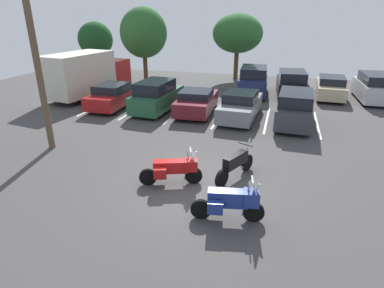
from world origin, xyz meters
TOP-DOWN VIEW (x-y plane):
  - ground at (0.00, 0.00)m, footprint 44.00×44.00m
  - motorcycle_touring at (-0.87, -0.10)m, footprint 2.14×1.16m
  - motorcycle_second at (1.43, -1.66)m, footprint 2.14×0.94m
  - motorcycle_third at (1.18, 0.93)m, footprint 1.09×2.15m
  - parking_stripes at (-2.19, 8.29)m, footprint 13.62×4.81m
  - car_red at (-7.78, 8.27)m, footprint 1.92×4.37m
  - car_green at (-4.82, 8.29)m, footprint 2.10×4.53m
  - car_maroon at (-2.33, 8.45)m, footprint 2.13×4.33m
  - car_grey at (0.33, 8.16)m, footprint 2.09×4.68m
  - car_charcoal at (3.27, 7.87)m, footprint 1.97×4.54m
  - car_far_navy at (0.41, 14.27)m, footprint 2.22×4.93m
  - car_far_black at (3.11, 14.52)m, footprint 2.23×4.41m
  - car_far_champagne at (5.80, 14.75)m, footprint 2.05×4.66m
  - car_far_silver at (8.51, 14.47)m, footprint 2.08×4.40m
  - box_truck at (-10.95, 10.40)m, footprint 3.36×7.17m
  - utility_pole at (-7.23, 1.53)m, footprint 1.61×1.03m
  - tree_rear at (-15.95, 19.99)m, footprint 3.39×3.39m
  - tree_left at (-1.73, 19.85)m, footprint 4.35×4.35m
  - tree_far_right at (-9.38, 17.06)m, footprint 3.99×3.99m

SIDE VIEW (x-z plane):
  - ground at x=0.00m, z-range -0.10..0.00m
  - parking_stripes at x=-2.19m, z-range 0.00..0.01m
  - motorcycle_third at x=1.18m, z-range -0.07..1.24m
  - motorcycle_touring at x=-0.87m, z-range -0.04..1.29m
  - motorcycle_second at x=1.43m, z-range -0.05..1.35m
  - car_maroon at x=-2.33m, z-range -0.01..1.43m
  - car_red at x=-7.78m, z-range -0.02..1.50m
  - car_grey at x=0.33m, z-range -0.03..1.53m
  - car_far_champagne at x=5.80m, z-range -0.01..1.52m
  - car_far_black at x=3.11m, z-range -0.01..1.82m
  - car_green at x=-4.82m, z-range -0.03..1.86m
  - car_charcoal at x=3.27m, z-range -0.02..1.85m
  - car_far_silver at x=8.51m, z-range 0.00..1.90m
  - car_far_navy at x=0.41m, z-range -0.02..2.02m
  - box_truck at x=-10.95m, z-range 0.06..3.17m
  - tree_rear at x=-15.95m, z-range 0.73..5.56m
  - tree_left at x=-1.73m, z-range 1.13..6.72m
  - tree_far_right at x=-9.38m, z-range 0.96..7.08m
  - utility_pole at x=-7.23m, z-range 0.14..8.94m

